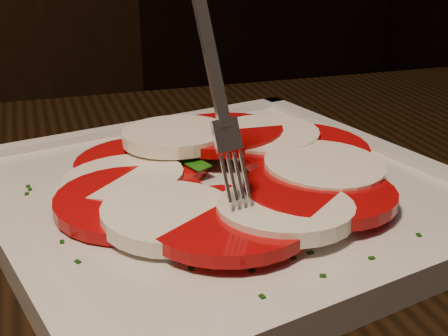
# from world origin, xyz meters

# --- Properties ---
(chair) EXTENTS (0.55, 0.55, 0.93)m
(chair) POSITION_xyz_m (0.22, 0.72, 0.53)
(chair) COLOR black
(chair) RESTS_ON ground
(plate) EXTENTS (0.37, 0.37, 0.01)m
(plate) POSITION_xyz_m (0.23, -0.01, 0.76)
(plate) COLOR silver
(plate) RESTS_ON table
(caprese_salad) EXTENTS (0.26, 0.27, 0.03)m
(caprese_salad) POSITION_xyz_m (0.23, -0.01, 0.78)
(caprese_salad) COLOR #BB040A
(caprese_salad) RESTS_ON plate
(fork) EXTENTS (0.04, 0.06, 0.15)m
(fork) POSITION_xyz_m (0.20, -0.05, 0.86)
(fork) COLOR white
(fork) RESTS_ON caprese_salad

